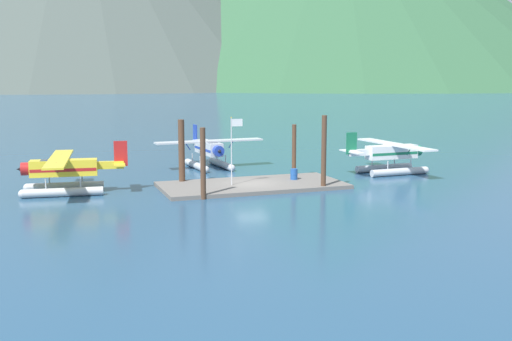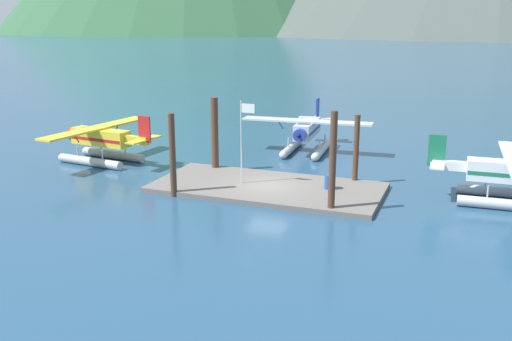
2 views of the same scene
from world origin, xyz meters
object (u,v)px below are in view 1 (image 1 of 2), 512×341
Objects in this scene: flagpole at (233,142)px; seaplane_yellow_port_fwd at (64,173)px; seaplane_white_stbd_fwd at (392,156)px; fuel_drum at (294,174)px; seaplane_silver_bow_centre at (209,152)px.

seaplane_yellow_port_fwd is (-12.49, 2.29, -2.05)m from flagpole.
seaplane_white_stbd_fwd is 28.17m from seaplane_yellow_port_fwd.
fuel_drum is at bearing -5.06° from seaplane_yellow_port_fwd.
seaplane_silver_bow_centre is at bearing 32.78° from seaplane_yellow_port_fwd.
flagpole is at bearing -95.35° from seaplane_silver_bow_centre.
fuel_drum is (5.42, 0.71, -2.89)m from flagpole.
seaplane_white_stbd_fwd is 1.00× the size of seaplane_silver_bow_centre.
flagpole is 0.51× the size of seaplane_white_stbd_fwd.
fuel_drum is 17.99m from seaplane_yellow_port_fwd.
seaplane_yellow_port_fwd is (-17.90, 1.58, 0.84)m from fuel_drum.
flagpole is 16.01m from seaplane_white_stbd_fwd.
fuel_drum is at bearing -170.27° from seaplane_white_stbd_fwd.
flagpole is at bearing -10.41° from seaplane_yellow_port_fwd.
seaplane_silver_bow_centre is (-4.39, 10.29, 0.84)m from fuel_drum.
seaplane_silver_bow_centre reaches higher than fuel_drum.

